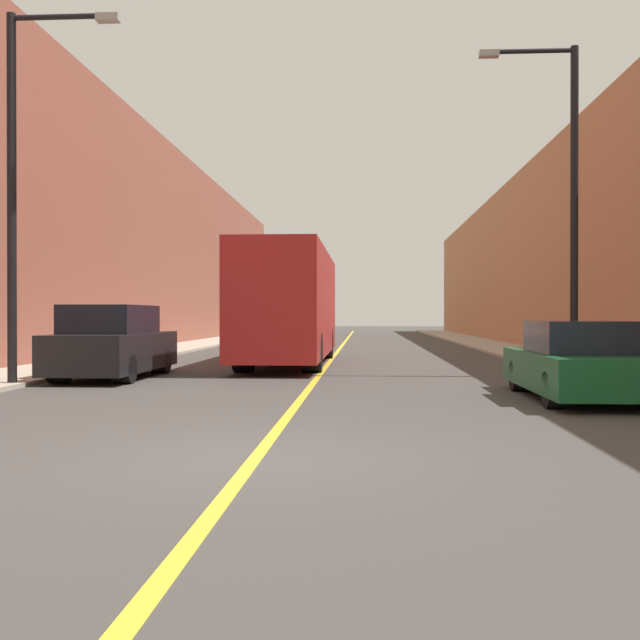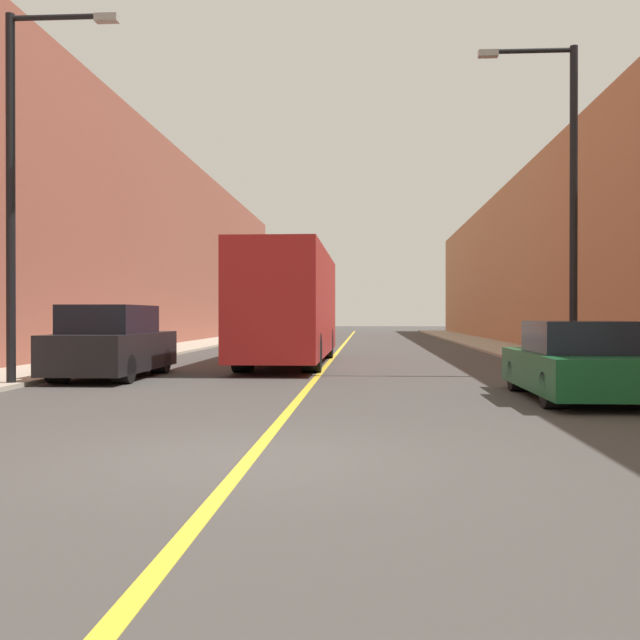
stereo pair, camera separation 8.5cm
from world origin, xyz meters
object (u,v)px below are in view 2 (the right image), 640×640
Objects in this scene: car_right_near at (576,364)px; street_lamp_right at (566,189)px; bus at (290,305)px; parked_suv_left at (112,344)px; street_lamp_left at (20,174)px.

car_right_near is 6.72m from street_lamp_right.
bus is at bearing 123.25° from car_right_near.
parked_suv_left is (-3.88, -5.60, -1.07)m from bus.
parked_suv_left is 1.06× the size of car_right_near.
bus is 1.33× the size of street_lamp_right.
street_lamp_left reaches higher than parked_suv_left.
street_lamp_right is (1.15, 5.18, 4.12)m from car_right_near.
street_lamp_left is at bearing 171.53° from car_right_near.
bus is at bearing 57.47° from street_lamp_left.
bus reaches higher than parked_suv_left.
street_lamp_right is at bearing -31.10° from bus.
street_lamp_left is at bearing -164.63° from street_lamp_right.
bus is 1.37× the size of street_lamp_left.
car_right_near is 12.27m from street_lamp_left.
car_right_near is (10.26, -4.12, -0.18)m from parked_suv_left.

